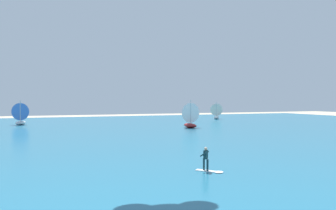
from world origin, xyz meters
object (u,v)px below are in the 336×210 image
object	(u,v)px
kitesurfer	(208,163)
sailboat_far_left	(216,111)
sailboat_leading	(189,115)
sailboat_far_right	(22,113)

from	to	relation	value
kitesurfer	sailboat_far_left	xyz separation A→B (m)	(32.06, 53.95, 1.49)
sailboat_far_left	kitesurfer	bearing A→B (deg)	-120.72
sailboat_leading	sailboat_far_right	size ratio (longest dim) A/B	1.01
sailboat_leading	sailboat_far_left	world-z (taller)	sailboat_leading
kitesurfer	sailboat_leading	bearing A→B (deg)	67.01
sailboat_leading	sailboat_far_left	distance (m)	28.04
kitesurfer	sailboat_far_left	size ratio (longest dim) A/B	0.40
sailboat_leading	sailboat_far_left	xyz separation A→B (m)	(18.21, 21.32, -0.19)
sailboat_far_right	sailboat_far_left	world-z (taller)	sailboat_far_right
sailboat_far_right	sailboat_leading	bearing A→B (deg)	-32.47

